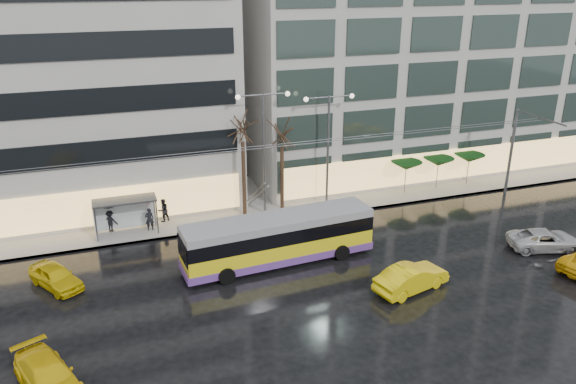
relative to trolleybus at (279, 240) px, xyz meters
name	(u,v)px	position (x,y,z in m)	size (l,w,h in m)	color
ground	(287,291)	(-0.63, -3.39, -1.51)	(140.00, 140.00, 0.00)	black
sidewalk	(253,198)	(1.37, 10.61, -1.43)	(80.00, 10.00, 0.15)	gray
kerb	(272,222)	(1.37, 5.66, -1.43)	(80.00, 0.10, 0.15)	slate
building_right	(418,24)	(18.37, 15.61, 11.14)	(32.00, 14.00, 25.00)	#A5A39E
trolleybus	(279,240)	(0.00, 0.00, 0.00)	(12.16, 4.90, 5.58)	yellow
catenary	(262,175)	(0.37, 4.55, 2.74)	(42.24, 5.12, 7.00)	#595B60
bus_shelter	(119,209)	(-9.02, 7.30, 0.45)	(4.20, 1.60, 2.51)	#595B60
street_lamp_near	(264,137)	(1.37, 7.41, 4.48)	(3.96, 0.36, 9.03)	#595B60
street_lamp_far	(328,135)	(6.37, 7.41, 4.21)	(3.96, 0.36, 8.53)	#595B60
tree_a	(242,123)	(-0.13, 7.61, 5.58)	(3.20, 3.20, 8.40)	black
tree_b	(282,129)	(2.87, 7.81, 4.89)	(3.20, 3.20, 7.70)	black
parasol_a	(406,166)	(13.37, 7.61, 0.94)	(2.50, 2.50, 2.65)	#595B60
parasol_b	(438,162)	(16.37, 7.61, 0.94)	(2.50, 2.50, 2.65)	#595B60
parasol_c	(469,158)	(19.37, 7.61, 0.94)	(2.50, 2.50, 2.65)	#595B60
taxi_a	(56,276)	(-13.05, 1.41, -0.84)	(1.58, 3.93, 1.34)	#D8BA0B
taxi_b	(411,278)	(6.09, -5.61, -0.75)	(1.61, 4.61, 1.52)	yellow
taxi_d	(48,376)	(-13.05, -7.66, -0.84)	(1.88, 4.61, 1.34)	yellow
sedan_silver	(545,240)	(17.01, -4.04, -0.86)	(2.17, 4.71, 1.31)	#B3B3B8
pedestrian_a	(149,211)	(-7.10, 7.11, 0.09)	(0.98, 0.99, 2.19)	black
pedestrian_b	(163,210)	(-6.00, 8.32, -0.50)	(1.03, 0.93, 1.72)	black
pedestrian_c	(110,216)	(-9.68, 7.80, -0.24)	(1.16, 1.09, 2.11)	black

